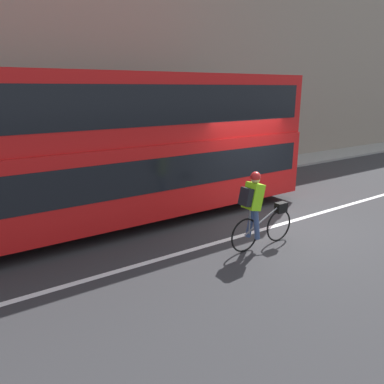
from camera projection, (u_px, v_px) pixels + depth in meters
ground_plane at (275, 223)px, 9.43m from camera, size 80.00×80.00×0.00m
road_center_line at (279, 225)px, 9.31m from camera, size 50.00×0.14×0.01m
sidewalk_curb at (169, 181)px, 13.51m from camera, size 60.00×1.75×0.10m
building_facade at (152, 60)px, 13.21m from camera, size 60.00×0.30×8.46m
bus at (95, 144)px, 8.73m from camera, size 11.35×2.55×3.63m
cyclist_on_bike at (257, 208)px, 7.73m from camera, size 1.73×0.32×1.68m
street_sign_post at (129, 146)px, 12.22m from camera, size 0.36×0.09×2.45m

